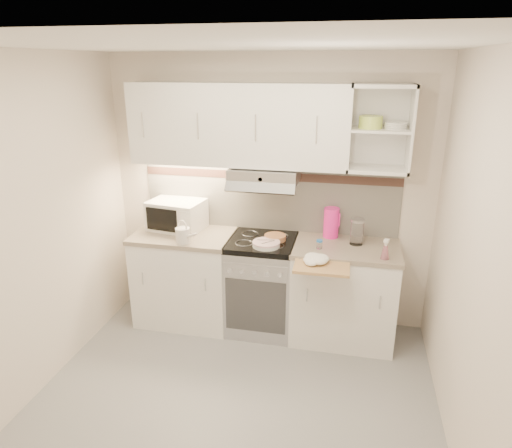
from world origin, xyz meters
name	(u,v)px	position (x,y,z in m)	size (l,w,h in m)	color
ground	(232,405)	(0.00, 0.00, 0.00)	(3.00, 3.00, 0.00)	gray
room_shell	(242,180)	(0.00, 0.37, 1.63)	(3.04, 2.84, 2.52)	beige
base_cabinet_left	(186,279)	(-0.75, 1.10, 0.43)	(0.90, 0.60, 0.86)	white
worktop_left	(184,235)	(-0.75, 1.10, 0.88)	(0.92, 0.62, 0.04)	gray
base_cabinet_right	(343,294)	(0.75, 1.10, 0.43)	(0.90, 0.60, 0.86)	white
worktop_right	(346,248)	(0.75, 1.10, 0.88)	(0.92, 0.62, 0.04)	gray
electric_range	(262,284)	(0.00, 1.10, 0.45)	(0.60, 0.60, 0.90)	#B7B7BC
microwave	(177,215)	(-0.86, 1.22, 1.04)	(0.54, 0.43, 0.28)	silver
watering_can	(183,235)	(-0.66, 0.88, 0.98)	(0.24, 0.15, 0.21)	silver
plate_stack	(266,244)	(0.07, 0.95, 0.92)	(0.24, 0.24, 0.05)	silver
bread_loaf	(275,238)	(0.11, 1.11, 0.92)	(0.19, 0.19, 0.05)	olive
pink_pitcher	(331,223)	(0.60, 1.30, 1.04)	(0.15, 0.14, 0.28)	#FF229C
glass_jar	(357,232)	(0.83, 1.17, 1.02)	(0.12, 0.12, 0.23)	silver
spice_jar	(319,244)	(0.52, 1.00, 0.94)	(0.05, 0.05, 0.08)	white
spray_bottle	(385,250)	(1.06, 0.89, 0.97)	(0.07, 0.07, 0.19)	pink
cutting_board	(322,264)	(0.57, 0.74, 0.87)	(0.44, 0.40, 0.02)	#A67F4F
dish_towel	(318,260)	(0.54, 0.71, 0.92)	(0.26, 0.22, 0.07)	white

